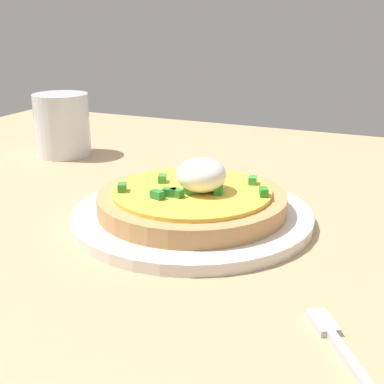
{
  "coord_description": "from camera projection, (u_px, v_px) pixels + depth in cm",
  "views": [
    {
      "loc": [
        25.17,
        -54.11,
        23.01
      ],
      "look_at": [
        5.37,
        -8.7,
        5.86
      ],
      "focal_mm": 48.54,
      "sensor_mm": 36.0,
      "label": 1
    }
  ],
  "objects": [
    {
      "name": "dining_table",
      "position": [
        180.0,
        200.0,
        0.63
      ],
      "size": [
        106.43,
        78.1,
        2.73
      ],
      "primitive_type": "cube",
      "color": "tan",
      "rests_on": "ground"
    },
    {
      "name": "pizza",
      "position": [
        193.0,
        198.0,
        0.53
      ],
      "size": [
        19.2,
        19.2,
        5.68
      ],
      "color": "tan",
      "rests_on": "plate"
    },
    {
      "name": "fork",
      "position": [
        342.0,
        350.0,
        0.33
      ],
      "size": [
        6.85,
        9.96,
        0.5
      ],
      "rotation": [
        0.0,
        0.0,
        2.14
      ],
      "color": "#B7B7BC",
      "rests_on": "dining_table"
    },
    {
      "name": "plate",
      "position": [
        192.0,
        216.0,
        0.53
      ],
      "size": [
        24.56,
        24.56,
        1.13
      ],
      "primitive_type": "cylinder",
      "color": "silver",
      "rests_on": "dining_table"
    },
    {
      "name": "cup_far",
      "position": [
        62.0,
        127.0,
        0.77
      ],
      "size": [
        8.05,
        8.05,
        9.13
      ],
      "color": "silver",
      "rests_on": "dining_table"
    }
  ]
}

